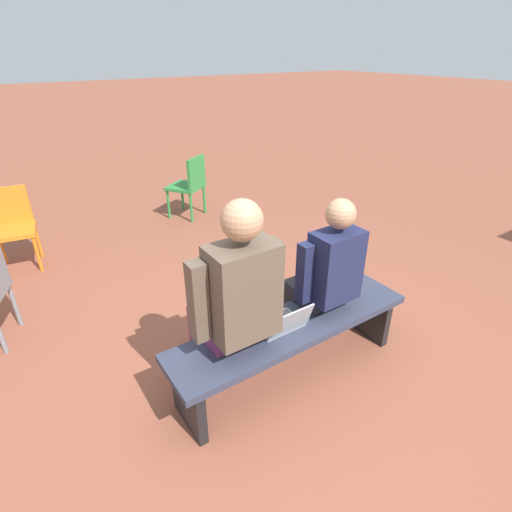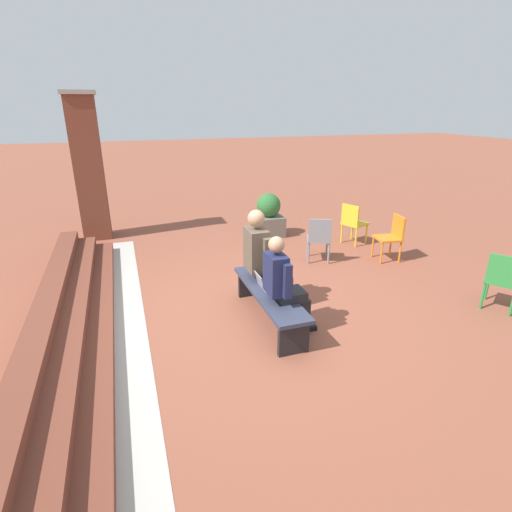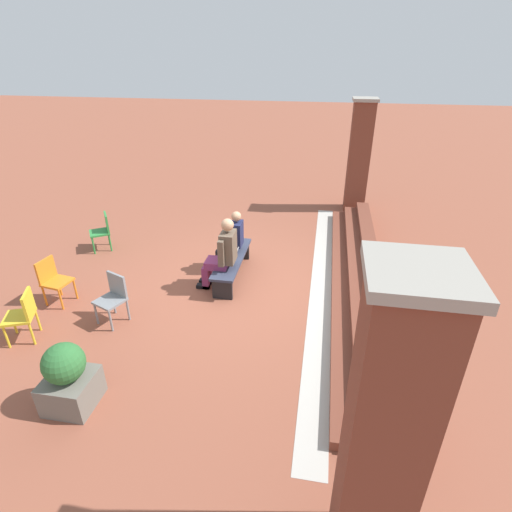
{
  "view_description": "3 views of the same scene",
  "coord_description": "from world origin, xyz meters",
  "px_view_note": "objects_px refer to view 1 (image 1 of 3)",
  "views": [
    {
      "loc": [
        1.19,
        1.52,
        2.12
      ],
      "look_at": [
        -0.09,
        -0.38,
        0.91
      ],
      "focal_mm": 28.0,
      "sensor_mm": 36.0,
      "label": 1
    },
    {
      "loc": [
        -4.65,
        1.52,
        2.72
      ],
      "look_at": [
        0.19,
        -0.12,
        0.78
      ],
      "focal_mm": 28.0,
      "sensor_mm": 36.0,
      "label": 2
    },
    {
      "loc": [
        6.53,
        1.52,
        4.12
      ],
      "look_at": [
        -0.18,
        0.33,
        0.55
      ],
      "focal_mm": 28.0,
      "sensor_mm": 36.0,
      "label": 3
    }
  ],
  "objects_px": {
    "person_adult": "(234,300)",
    "plastic_chair_near_bench_right": "(12,223)",
    "person_student": "(323,275)",
    "plastic_chair_foreground": "(190,183)",
    "laptop": "(282,323)",
    "bench": "(292,334)"
  },
  "relations": [
    {
      "from": "person_student",
      "to": "person_adult",
      "type": "relative_size",
      "value": 0.9
    },
    {
      "from": "person_adult",
      "to": "plastic_chair_near_bench_right",
      "type": "relative_size",
      "value": 1.7
    },
    {
      "from": "person_student",
      "to": "plastic_chair_near_bench_right",
      "type": "bearing_deg",
      "value": -59.05
    },
    {
      "from": "person_adult",
      "to": "plastic_chair_foreground",
      "type": "bearing_deg",
      "value": -110.57
    },
    {
      "from": "person_student",
      "to": "plastic_chair_near_bench_right",
      "type": "distance_m",
      "value": 3.35
    },
    {
      "from": "person_student",
      "to": "plastic_chair_foreground",
      "type": "bearing_deg",
      "value": -97.88
    },
    {
      "from": "plastic_chair_near_bench_right",
      "to": "plastic_chair_foreground",
      "type": "bearing_deg",
      "value": -173.91
    },
    {
      "from": "person_adult",
      "to": "plastic_chair_foreground",
      "type": "relative_size",
      "value": 1.7
    },
    {
      "from": "bench",
      "to": "plastic_chair_near_bench_right",
      "type": "xyz_separation_m",
      "value": [
        1.41,
        -2.93,
        0.13
      ]
    },
    {
      "from": "person_adult",
      "to": "plastic_chair_near_bench_right",
      "type": "bearing_deg",
      "value": -70.92
    },
    {
      "from": "plastic_chair_foreground",
      "to": "plastic_chair_near_bench_right",
      "type": "height_order",
      "value": "same"
    },
    {
      "from": "plastic_chair_foreground",
      "to": "person_student",
      "type": "bearing_deg",
      "value": 82.12
    },
    {
      "from": "bench",
      "to": "plastic_chair_near_bench_right",
      "type": "bearing_deg",
      "value": -64.34
    },
    {
      "from": "person_student",
      "to": "laptop",
      "type": "xyz_separation_m",
      "value": [
        0.41,
        0.08,
        -0.19
      ]
    },
    {
      "from": "laptop",
      "to": "plastic_chair_foreground",
      "type": "distance_m",
      "value": 3.28
    },
    {
      "from": "bench",
      "to": "laptop",
      "type": "xyz_separation_m",
      "value": [
        0.1,
        0.01,
        0.15
      ]
    },
    {
      "from": "person_student",
      "to": "plastic_chair_foreground",
      "type": "xyz_separation_m",
      "value": [
        -0.43,
        -3.09,
        -0.21
      ]
    },
    {
      "from": "person_student",
      "to": "person_adult",
      "type": "distance_m",
      "value": 0.73
    },
    {
      "from": "bench",
      "to": "plastic_chair_near_bench_right",
      "type": "height_order",
      "value": "plastic_chair_near_bench_right"
    },
    {
      "from": "laptop",
      "to": "person_adult",
      "type": "bearing_deg",
      "value": -14.95
    },
    {
      "from": "bench",
      "to": "plastic_chair_foreground",
      "type": "relative_size",
      "value": 2.14
    },
    {
      "from": "bench",
      "to": "person_student",
      "type": "xyz_separation_m",
      "value": [
        -0.31,
        -0.06,
        0.34
      ]
    }
  ]
}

